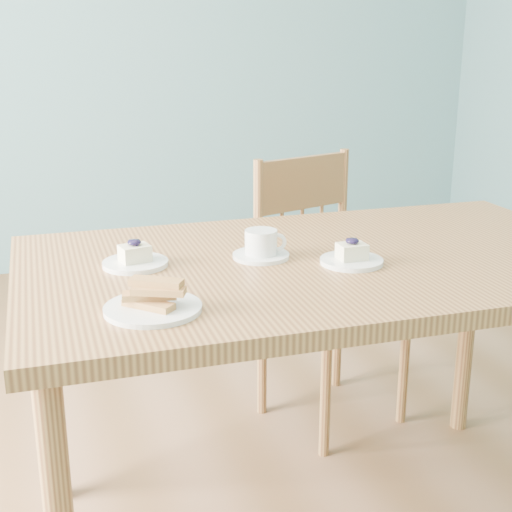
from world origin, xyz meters
TOP-DOWN VIEW (x-y plane):
  - room at (0.00, 0.00)m, footprint 5.01×5.01m
  - dining_table at (0.27, -0.23)m, footprint 1.56×0.92m
  - dining_chair at (0.55, 0.38)m, footprint 0.54×0.53m
  - cheesecake_plate_near at (0.30, -0.31)m, footprint 0.16×0.16m
  - cheesecake_plate_far at (-0.21, -0.15)m, footprint 0.16×0.16m
  - coffee_cup at (0.11, -0.19)m, footprint 0.14×0.14m
  - biscotti_plate at (-0.22, -0.46)m, footprint 0.20×0.20m

SIDE VIEW (x-z plane):
  - dining_chair at x=0.55m, z-range 0.01..0.97m
  - dining_table at x=0.27m, z-range 0.33..1.15m
  - cheesecake_plate_near at x=0.30m, z-range 0.81..0.87m
  - cheesecake_plate_far at x=-0.21m, z-range 0.81..0.87m
  - biscotti_plate at x=-0.22m, z-range 0.81..0.88m
  - coffee_cup at x=0.11m, z-range 0.82..0.89m
  - room at x=0.00m, z-range -0.01..2.71m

